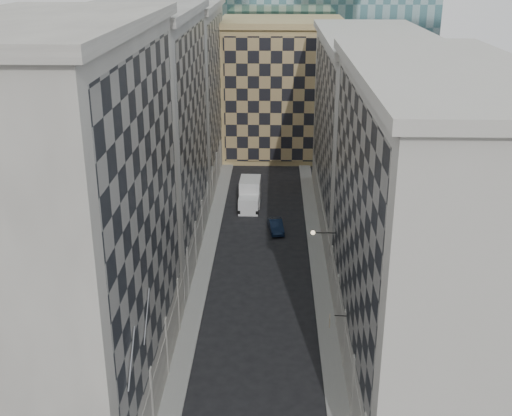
# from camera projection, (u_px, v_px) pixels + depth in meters

# --- Properties ---
(sidewalk_west) EXTENTS (1.50, 100.00, 0.15)m
(sidewalk_west) POSITION_uv_depth(u_px,v_px,m) (204.00, 267.00, 58.75)
(sidewalk_west) COLOR gray
(sidewalk_west) RESTS_ON ground
(sidewalk_east) EXTENTS (1.50, 100.00, 0.15)m
(sidewalk_east) POSITION_uv_depth(u_px,v_px,m) (319.00, 268.00, 58.47)
(sidewalk_east) COLOR gray
(sidewalk_east) RESTS_ON ground
(bldg_left_a) EXTENTS (10.80, 22.80, 23.70)m
(bldg_left_a) POSITION_uv_depth(u_px,v_px,m) (66.00, 230.00, 36.94)
(bldg_left_a) COLOR gray
(bldg_left_a) RESTS_ON ground
(bldg_left_b) EXTENTS (10.80, 22.80, 22.70)m
(bldg_left_b) POSITION_uv_depth(u_px,v_px,m) (142.00, 139.00, 57.61)
(bldg_left_b) COLOR gray
(bldg_left_b) RESTS_ON ground
(bldg_left_c) EXTENTS (10.80, 22.80, 21.70)m
(bldg_left_c) POSITION_uv_depth(u_px,v_px,m) (177.00, 95.00, 78.27)
(bldg_left_c) COLOR gray
(bldg_left_c) RESTS_ON ground
(bldg_right_a) EXTENTS (10.80, 26.80, 20.70)m
(bldg_right_a) POSITION_uv_depth(u_px,v_px,m) (428.00, 231.00, 40.62)
(bldg_right_a) COLOR #B4B0A5
(bldg_right_a) RESTS_ON ground
(bldg_right_b) EXTENTS (10.80, 28.80, 19.70)m
(bldg_right_b) POSITION_uv_depth(u_px,v_px,m) (370.00, 131.00, 65.94)
(bldg_right_b) COLOR #B4B0A5
(bldg_right_b) RESTS_ON ground
(tan_block) EXTENTS (16.80, 14.80, 18.80)m
(tan_block) POSITION_uv_depth(u_px,v_px,m) (281.00, 88.00, 90.44)
(tan_block) COLOR tan
(tan_block) RESTS_ON ground
(flagpoles_left) EXTENTS (0.10, 6.33, 2.33)m
(flagpoles_left) POSITION_uv_depth(u_px,v_px,m) (139.00, 336.00, 33.54)
(flagpoles_left) COLOR gray
(flagpoles_left) RESTS_ON ground
(bracket_lamp) EXTENTS (1.98, 0.36, 0.36)m
(bracket_lamp) POSITION_uv_depth(u_px,v_px,m) (315.00, 233.00, 50.68)
(bracket_lamp) COLOR black
(bracket_lamp) RESTS_ON ground
(box_truck) EXTENTS (2.44, 5.67, 3.08)m
(box_truck) POSITION_uv_depth(u_px,v_px,m) (250.00, 195.00, 72.75)
(box_truck) COLOR white
(box_truck) RESTS_ON ground
(dark_car) EXTENTS (1.84, 3.99, 1.27)m
(dark_car) POSITION_uv_depth(u_px,v_px,m) (276.00, 226.00, 66.27)
(dark_car) COLOR #0D1A31
(dark_car) RESTS_ON ground
(shop_sign) EXTENTS (1.15, 0.69, 0.76)m
(shop_sign) POSITION_uv_depth(u_px,v_px,m) (331.00, 320.00, 42.91)
(shop_sign) COLOR black
(shop_sign) RESTS_ON ground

